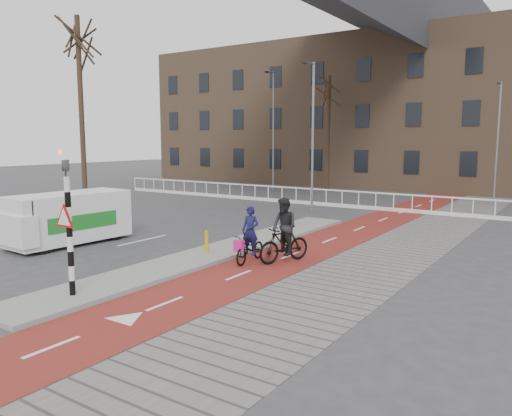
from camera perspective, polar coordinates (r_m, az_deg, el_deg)
The scene contains 16 objects.
ground at distance 13.92m, azimuth -11.98°, elevation -8.47°, with size 120.00×120.00×0.00m, color #38383A.
bike_lane at distance 21.27m, azimuth 10.70°, elevation -2.74°, with size 2.50×60.00×0.01m, color maroon.
sidewalk at distance 20.37m, azimuth 17.98°, elevation -3.46°, with size 3.00×60.00×0.01m, color slate.
curb_island at distance 17.25m, azimuth -4.06°, elevation -4.92°, with size 1.80×16.00×0.12m, color gray.
traffic_signal at distance 12.68m, azimuth -20.69°, elevation -1.19°, with size 0.80×0.80×3.68m.
bollard at distance 16.61m, azimuth -5.66°, elevation -3.89°, with size 0.12×0.12×0.76m, color #D59E0B.
cyclist_near at distance 15.75m, azimuth -0.67°, elevation -4.10°, with size 0.77×1.74×1.79m.
cyclist_far at distance 15.74m, azimuth 3.24°, elevation -3.19°, with size 1.21×1.98×2.05m.
van at distance 19.73m, azimuth -20.67°, elevation -1.01°, with size 1.98×4.50×1.90m.
railing at distance 30.28m, azimuth 4.61°, elevation 1.09°, with size 28.00×0.10×0.99m.
townhouse_row at distance 43.34m, azimuth 17.10°, elevation 12.76°, with size 46.00×10.00×15.90m.
tree_left at distance 26.63m, azimuth -19.30°, elevation 9.68°, with size 0.25×0.25×9.83m, color black.
tree_mid at distance 38.27m, azimuth 8.25°, elevation 8.40°, with size 0.27×0.27×8.54m, color black.
streetlight_near at distance 25.72m, azimuth 6.50°, elevation 7.75°, with size 0.12×0.12×7.68m, color slate.
streetlight_left at distance 37.14m, azimuth 2.00°, elevation 8.64°, with size 0.12×0.12×8.74m, color slate.
streetlight_right at distance 32.26m, azimuth 25.86°, elevation 6.53°, with size 0.12×0.12×7.11m, color slate.
Camera 1 is at (9.63, -9.27, 3.88)m, focal length 35.00 mm.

